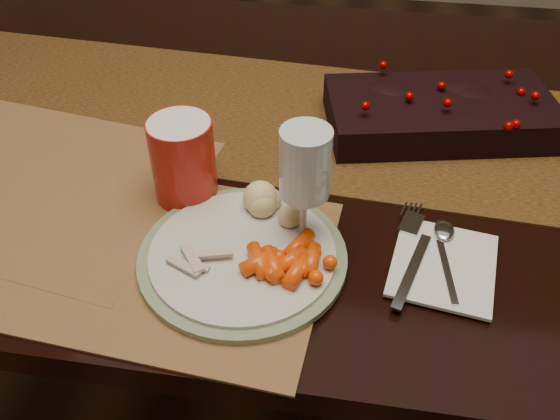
% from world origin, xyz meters
% --- Properties ---
extents(floor, '(5.00, 5.00, 0.00)m').
position_xyz_m(floor, '(0.00, 0.00, 0.00)').
color(floor, black).
rests_on(floor, ground).
extents(dining_table, '(1.80, 1.00, 0.75)m').
position_xyz_m(dining_table, '(0.00, 0.00, 0.38)').
color(dining_table, black).
rests_on(dining_table, floor).
extents(table_runner, '(1.87, 0.50, 0.00)m').
position_xyz_m(table_runner, '(-0.05, 0.02, 0.75)').
color(table_runner, '#543518').
rests_on(table_runner, dining_table).
extents(centerpiece, '(0.39, 0.26, 0.07)m').
position_xyz_m(centerpiece, '(0.19, 0.02, 0.79)').
color(centerpiece, black).
rests_on(centerpiece, table_runner).
extents(placemat_main, '(0.45, 0.34, 0.00)m').
position_xyz_m(placemat_main, '(-0.17, -0.33, 0.75)').
color(placemat_main, brown).
rests_on(placemat_main, dining_table).
extents(placemat_second, '(0.53, 0.43, 0.00)m').
position_xyz_m(placemat_second, '(-0.41, -0.21, 0.75)').
color(placemat_second, brown).
rests_on(placemat_second, dining_table).
extents(dinner_plate, '(0.27, 0.27, 0.01)m').
position_xyz_m(dinner_plate, '(-0.06, -0.33, 0.76)').
color(dinner_plate, silver).
rests_on(dinner_plate, placemat_main).
extents(baby_carrots, '(0.12, 0.10, 0.02)m').
position_xyz_m(baby_carrots, '(-0.02, -0.34, 0.78)').
color(baby_carrots, '#FD4607').
rests_on(baby_carrots, dinner_plate).
extents(mashed_potatoes, '(0.11, 0.10, 0.05)m').
position_xyz_m(mashed_potatoes, '(-0.03, -0.25, 0.79)').
color(mashed_potatoes, beige).
rests_on(mashed_potatoes, dinner_plate).
extents(turkey_shreds, '(0.09, 0.08, 0.02)m').
position_xyz_m(turkey_shreds, '(-0.11, -0.35, 0.78)').
color(turkey_shreds, '#A29389').
rests_on(turkey_shreds, dinner_plate).
extents(napkin, '(0.15, 0.16, 0.00)m').
position_xyz_m(napkin, '(0.19, -0.30, 0.76)').
color(napkin, silver).
rests_on(napkin, placemat_main).
extents(fork, '(0.07, 0.17, 0.00)m').
position_xyz_m(fork, '(0.15, -0.30, 0.76)').
color(fork, '#B6B6B9').
rests_on(fork, napkin).
extents(spoon, '(0.04, 0.14, 0.00)m').
position_xyz_m(spoon, '(0.19, -0.29, 0.76)').
color(spoon, white).
rests_on(spoon, napkin).
extents(red_cup, '(0.09, 0.09, 0.12)m').
position_xyz_m(red_cup, '(-0.17, -0.21, 0.81)').
color(red_cup, '#B01B12').
rests_on(red_cup, placemat_main).
extents(wine_glass, '(0.07, 0.07, 0.17)m').
position_xyz_m(wine_glass, '(0.01, -0.28, 0.84)').
color(wine_glass, white).
rests_on(wine_glass, dining_table).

